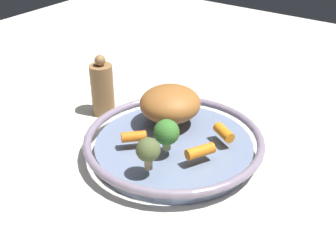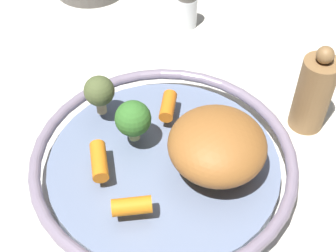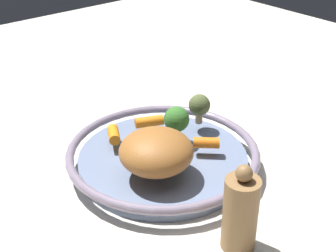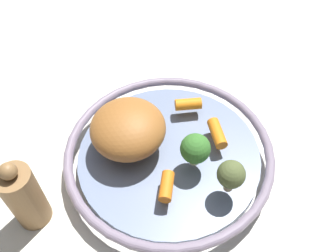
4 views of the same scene
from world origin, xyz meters
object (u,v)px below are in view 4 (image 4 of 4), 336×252
Objects in this scene: serving_bowl at (169,155)px; roast_chicken_piece at (128,128)px; pepper_mill at (24,196)px; broccoli_floret_small at (231,175)px; baby_carrot_left at (217,133)px; baby_carrot_center at (167,186)px; baby_carrot_back at (188,104)px; broccoli_floret_large at (195,149)px.

roast_chicken_piece is at bearing -48.64° from serving_bowl.
pepper_mill is at bearing 1.68° from roast_chicken_piece.
baby_carrot_left is at bearing -121.76° from broccoli_floret_small.
baby_carrot_back is (-0.13, -0.11, 0.00)m from baby_carrot_center.
roast_chicken_piece reaches higher than broccoli_floret_large.
roast_chicken_piece is 2.07× the size of broccoli_floret_small.
broccoli_floret_small is at bearing 144.92° from baby_carrot_center.
serving_bowl is 0.07m from broccoli_floret_large.
serving_bowl is 7.52× the size of baby_carrot_center.
baby_carrot_left is (-0.12, 0.08, -0.02)m from roast_chicken_piece.
broccoli_floret_large is at bearing 108.74° from serving_bowl.
broccoli_floret_small reaches higher than baby_carrot_back.
baby_carrot_left reaches higher than serving_bowl.
pepper_mill is at bearing -32.13° from broccoli_floret_small.
broccoli_floret_large is 0.42× the size of pepper_mill.
baby_carrot_back is (-0.08, -0.05, 0.03)m from serving_bowl.
broccoli_floret_small is at bearing 113.31° from roast_chicken_piece.
serving_bowl is 0.08m from baby_carrot_center.
roast_chicken_piece is 0.15m from baby_carrot_left.
baby_carrot_left is at bearing 88.02° from baby_carrot_back.
pepper_mill is at bearing -20.62° from broccoli_floret_large.
pepper_mill reaches higher than baby_carrot_left.
baby_carrot_center is 0.78× the size of broccoli_floret_small.
roast_chicken_piece is 0.11m from baby_carrot_center.
baby_carrot_left is 0.91× the size of broccoli_floret_small.
baby_carrot_left is 1.17× the size of baby_carrot_back.
broccoli_floret_small is (0.05, 0.17, 0.03)m from baby_carrot_back.
baby_carrot_back is 0.78× the size of broccoli_floret_large.
baby_carrot_center is 0.17m from baby_carrot_back.
serving_bowl is at bearing -21.00° from baby_carrot_left.
baby_carrot_back is at bearing -147.86° from serving_bowl.
broccoli_floret_large is at bearing 121.95° from roast_chicken_piece.
broccoli_floret_large is at bearing -167.79° from baby_carrot_center.
broccoli_floret_large is (0.06, 0.02, 0.02)m from baby_carrot_left.
serving_bowl is at bearing -71.26° from broccoli_floret_large.
baby_carrot_back is at bearing -124.01° from broccoli_floret_large.
serving_bowl is 0.09m from baby_carrot_left.
broccoli_floret_large reaches higher than baby_carrot_left.
pepper_mill is (0.31, -0.08, 0.01)m from baby_carrot_left.
broccoli_floret_small is at bearing 98.86° from broccoli_floret_large.
broccoli_floret_small is 0.43× the size of pepper_mill.
broccoli_floret_small is (-0.07, 0.17, 0.00)m from roast_chicken_piece.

